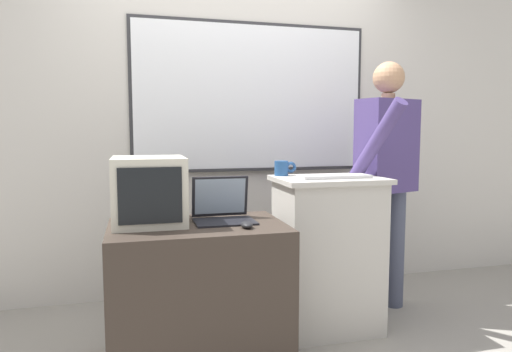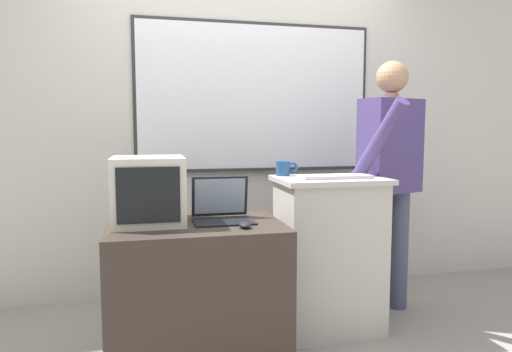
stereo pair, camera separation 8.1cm
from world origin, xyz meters
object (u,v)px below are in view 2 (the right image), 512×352
Objects in this scene: lectern_podium at (329,254)px; laptop at (221,207)px; computer_mouse_by_laptop at (245,225)px; side_desk at (197,293)px; crt_monitor at (149,190)px; coffee_mug at (284,168)px; wireless_keyboard at (335,177)px; person_presenter at (390,169)px.

laptop is (-0.69, -0.12, 0.34)m from lectern_podium.
computer_mouse_by_laptop is (-0.61, -0.36, 0.29)m from lectern_podium.
side_desk is 2.26× the size of crt_monitor.
computer_mouse_by_laptop is 0.69m from coffee_mug.
lectern_podium is 2.21× the size of wireless_keyboard.
side_desk is 2.12× the size of wireless_keyboard.
lectern_podium is at bearing 9.63° from laptop.
lectern_podium is 2.97× the size of laptop.
laptop is (0.15, 0.09, 0.45)m from side_desk.
computer_mouse_by_laptop is (0.23, -0.15, 0.39)m from side_desk.
lectern_podium reaches higher than side_desk.
coffee_mug is (-0.24, 0.17, 0.53)m from lectern_podium.
laptop is 3.24× the size of computer_mouse_by_laptop.
crt_monitor is at bearing -160.66° from coffee_mug.
lectern_podium is 0.49m from wireless_keyboard.
laptop is 0.72m from wireless_keyboard.
lectern_podium is at bearing 6.60° from crt_monitor.
wireless_keyboard is (0.01, -0.06, 0.49)m from lectern_podium.
coffee_mug is at bearing 19.34° from crt_monitor.
person_presenter is at bearing 26.05° from wireless_keyboard.
coffee_mug is (-0.75, -0.01, 0.02)m from person_presenter.
person_presenter reaches higher than computer_mouse_by_laptop.
person_presenter is 1.26m from computer_mouse_by_laptop.
person_presenter is at bearing 10.98° from crt_monitor.
lectern_podium reaches higher than computer_mouse_by_laptop.
lectern_podium is at bearing 14.00° from side_desk.
computer_mouse_by_laptop is at bearing -171.00° from person_presenter.
wireless_keyboard is at bearing -171.03° from person_presenter.
laptop is 0.56m from coffee_mug.
person_presenter is 1.25m from laptop.
crt_monitor is 0.89m from coffee_mug.
side_desk is 2.84× the size of laptop.
wireless_keyboard is at bearing -42.21° from coffee_mug.
lectern_podium is 6.70× the size of coffee_mug.
wireless_keyboard reaches higher than lectern_podium.
wireless_keyboard is 4.35× the size of computer_mouse_by_laptop.
crt_monitor is (-0.47, 0.24, 0.16)m from computer_mouse_by_laptop.
person_presenter is at bearing 14.08° from laptop.
wireless_keyboard reaches higher than side_desk.
crt_monitor reaches higher than computer_mouse_by_laptop.
lectern_podium is 0.74m from person_presenter.
lectern_podium is 1.18m from crt_monitor.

